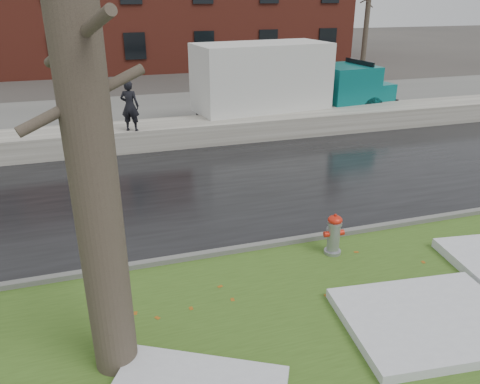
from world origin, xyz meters
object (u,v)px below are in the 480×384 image
object	(u,v)px
box_truck	(285,82)
fire_hydrant	(334,233)
worker	(130,106)
tree	(84,106)

from	to	relation	value
box_truck	fire_hydrant	bearing A→B (deg)	-112.83
box_truck	worker	size ratio (longest dim) A/B	6.03
tree	worker	bearing A→B (deg)	83.00
tree	box_truck	size ratio (longest dim) A/B	0.75
worker	box_truck	bearing A→B (deg)	-139.49
worker	fire_hydrant	bearing A→B (deg)	134.91
box_truck	worker	world-z (taller)	box_truck
fire_hydrant	tree	bearing A→B (deg)	-153.85
box_truck	tree	bearing A→B (deg)	-128.18
fire_hydrant	tree	distance (m)	5.57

